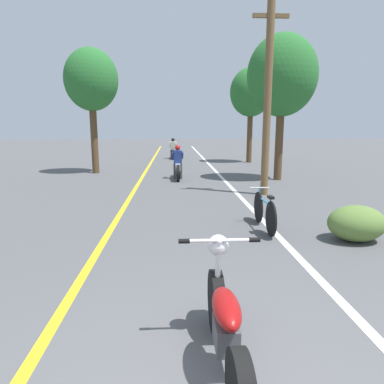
{
  "coord_description": "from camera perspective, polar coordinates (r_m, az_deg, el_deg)",
  "views": [
    {
      "loc": [
        -0.34,
        -1.86,
        2.19
      ],
      "look_at": [
        0.03,
        4.84,
        0.9
      ],
      "focal_mm": 32.0,
      "sensor_mm": 36.0,
      "label": 1
    }
  ],
  "objects": [
    {
      "name": "lane_stripe_center",
      "position": [
        14.92,
        -8.38,
        2.33
      ],
      "size": [
        0.14,
        48.0,
        0.01
      ],
      "primitive_type": "cube",
      "color": "yellow",
      "rests_on": "ground"
    },
    {
      "name": "lane_stripe_edge",
      "position": [
        15.01,
        4.95,
        2.46
      ],
      "size": [
        0.14,
        48.0,
        0.01
      ],
      "primitive_type": "cube",
      "color": "white",
      "rests_on": "ground"
    },
    {
      "name": "utility_pole",
      "position": [
        11.27,
        12.5,
        15.28
      ],
      "size": [
        1.1,
        0.24,
        6.03
      ],
      "color": "brown",
      "rests_on": "ground"
    },
    {
      "name": "roadside_tree_right_near",
      "position": [
        14.75,
        14.8,
        18.14
      ],
      "size": [
        2.79,
        2.51,
        5.79
      ],
      "color": "#513A23",
      "rests_on": "ground"
    },
    {
      "name": "roadside_tree_right_far",
      "position": [
        21.59,
        9.79,
        15.95
      ],
      "size": [
        2.51,
        2.26,
        5.65
      ],
      "color": "#513A23",
      "rests_on": "ground"
    },
    {
      "name": "roadside_tree_left",
      "position": [
        17.02,
        -16.45,
        17.34
      ],
      "size": [
        2.44,
        2.2,
        5.7
      ],
      "color": "#513A23",
      "rests_on": "ground"
    },
    {
      "name": "roadside_bush",
      "position": [
        7.35,
        25.72,
        -4.72
      ],
      "size": [
        1.1,
        0.88,
        0.7
      ],
      "color": "#5B7A38",
      "rests_on": "ground"
    },
    {
      "name": "motorcycle_foreground",
      "position": [
        3.28,
        5.55,
        -21.16
      ],
      "size": [
        0.81,
        2.03,
        1.11
      ],
      "color": "black",
      "rests_on": "ground"
    },
    {
      "name": "motorcycle_rider_lead",
      "position": [
        14.51,
        -2.38,
        4.32
      ],
      "size": [
        0.5,
        2.11,
        1.43
      ],
      "color": "black",
      "rests_on": "ground"
    },
    {
      "name": "motorcycle_rider_far",
      "position": [
        23.76,
        -3.17,
        6.86
      ],
      "size": [
        0.5,
        2.02,
        1.41
      ],
      "color": "black",
      "rests_on": "ground"
    },
    {
      "name": "bicycle_parked",
      "position": [
        7.55,
        11.97,
        -3.2
      ],
      "size": [
        0.44,
        1.75,
        0.84
      ],
      "color": "black",
      "rests_on": "ground"
    }
  ]
}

